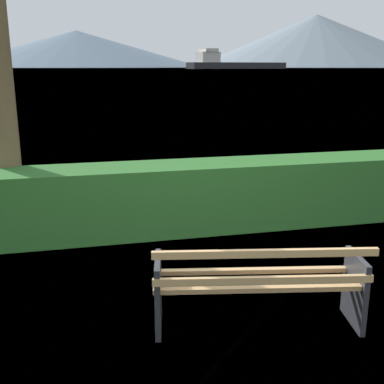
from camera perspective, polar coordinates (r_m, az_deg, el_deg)
ground_plane at (r=4.65m, az=7.69°, el=-15.41°), size 1400.00×1400.00×0.00m
water_surface at (r=310.03m, az=-13.41°, el=14.19°), size 620.00×620.00×0.00m
park_bench at (r=4.40m, az=8.03°, el=-10.95°), size 1.97×0.91×0.87m
hedge_row at (r=6.91m, az=-0.27°, el=-0.56°), size 11.77×0.83×0.98m
cargo_ship_large at (r=333.58m, az=4.70°, el=15.19°), size 74.74×30.22×12.91m
distant_hills at (r=569.16m, az=-10.92°, el=17.27°), size 801.91×364.99×61.87m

